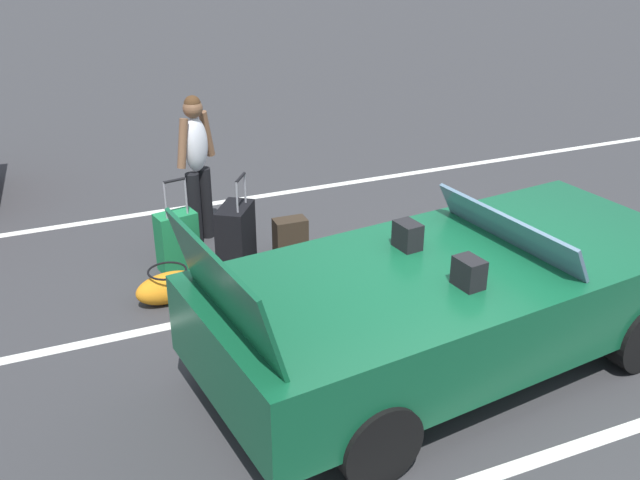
{
  "coord_description": "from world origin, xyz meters",
  "views": [
    {
      "loc": [
        -2.93,
        -4.16,
        3.44
      ],
      "look_at": [
        -0.67,
        1.13,
        0.75
      ],
      "focal_mm": 40.22,
      "sensor_mm": 36.0,
      "label": 1
    }
  ],
  "objects_px": {
    "suitcase_large_black": "(236,240)",
    "suitcase_medium_bright": "(177,241)",
    "suitcase_small_carryon": "(290,241)",
    "convertible_car": "(472,293)",
    "duffel_bag": "(169,287)",
    "traveler_person": "(197,161)"
  },
  "relations": [
    {
      "from": "suitcase_medium_bright",
      "to": "traveler_person",
      "type": "height_order",
      "value": "traveler_person"
    },
    {
      "from": "suitcase_large_black",
      "to": "suitcase_small_carryon",
      "type": "relative_size",
      "value": 2.13
    },
    {
      "from": "convertible_car",
      "to": "duffel_bag",
      "type": "height_order",
      "value": "convertible_car"
    },
    {
      "from": "convertible_car",
      "to": "suitcase_small_carryon",
      "type": "xyz_separation_m",
      "value": [
        -0.75,
        2.19,
        -0.34
      ]
    },
    {
      "from": "convertible_car",
      "to": "duffel_bag",
      "type": "xyz_separation_m",
      "value": [
        -2.11,
        1.86,
        -0.43
      ]
    },
    {
      "from": "convertible_car",
      "to": "suitcase_large_black",
      "type": "distance_m",
      "value": 2.56
    },
    {
      "from": "duffel_bag",
      "to": "traveler_person",
      "type": "relative_size",
      "value": 0.41
    },
    {
      "from": "suitcase_large_black",
      "to": "suitcase_medium_bright",
      "type": "height_order",
      "value": "suitcase_large_black"
    },
    {
      "from": "convertible_car",
      "to": "suitcase_small_carryon",
      "type": "relative_size",
      "value": 8.63
    },
    {
      "from": "suitcase_small_carryon",
      "to": "suitcase_medium_bright",
      "type": "bearing_deg",
      "value": 75.38
    },
    {
      "from": "suitcase_large_black",
      "to": "convertible_car",
      "type": "bearing_deg",
      "value": 156.26
    },
    {
      "from": "duffel_bag",
      "to": "traveler_person",
      "type": "xyz_separation_m",
      "value": [
        0.65,
        1.26,
        0.77
      ]
    },
    {
      "from": "suitcase_medium_bright",
      "to": "suitcase_small_carryon",
      "type": "height_order",
      "value": "suitcase_medium_bright"
    },
    {
      "from": "suitcase_medium_bright",
      "to": "duffel_bag",
      "type": "xyz_separation_m",
      "value": [
        -0.24,
        -0.65,
        -0.15
      ]
    },
    {
      "from": "convertible_car",
      "to": "suitcase_large_black",
      "type": "xyz_separation_m",
      "value": [
        -1.34,
        2.17,
        -0.22
      ]
    },
    {
      "from": "suitcase_small_carryon",
      "to": "traveler_person",
      "type": "bearing_deg",
      "value": 39.23
    },
    {
      "from": "suitcase_medium_bright",
      "to": "suitcase_small_carryon",
      "type": "distance_m",
      "value": 1.17
    },
    {
      "from": "suitcase_small_carryon",
      "to": "duffel_bag",
      "type": "bearing_deg",
      "value": 105.25
    },
    {
      "from": "suitcase_large_black",
      "to": "traveler_person",
      "type": "height_order",
      "value": "traveler_person"
    },
    {
      "from": "suitcase_small_carryon",
      "to": "suitcase_large_black",
      "type": "bearing_deg",
      "value": 93.09
    },
    {
      "from": "suitcase_medium_bright",
      "to": "duffel_bag",
      "type": "distance_m",
      "value": 0.71
    },
    {
      "from": "suitcase_large_black",
      "to": "suitcase_medium_bright",
      "type": "bearing_deg",
      "value": 1.39
    }
  ]
}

